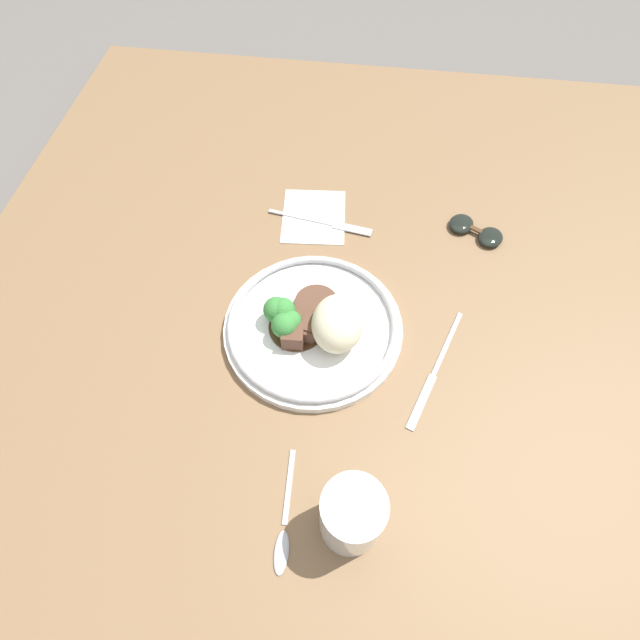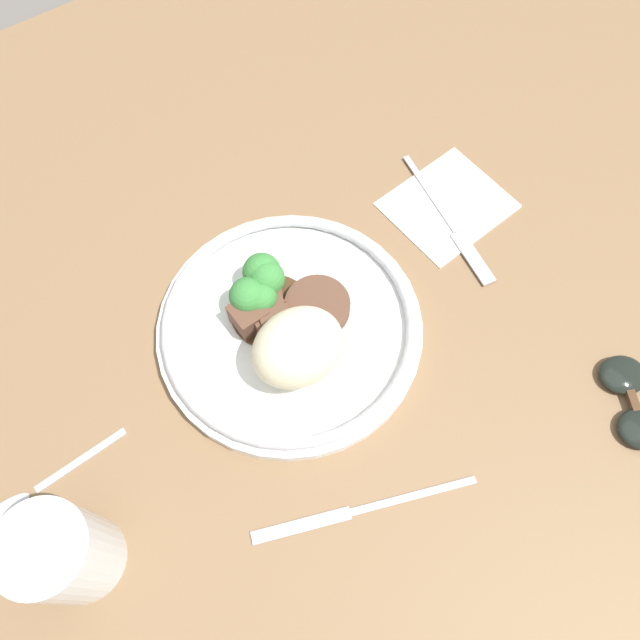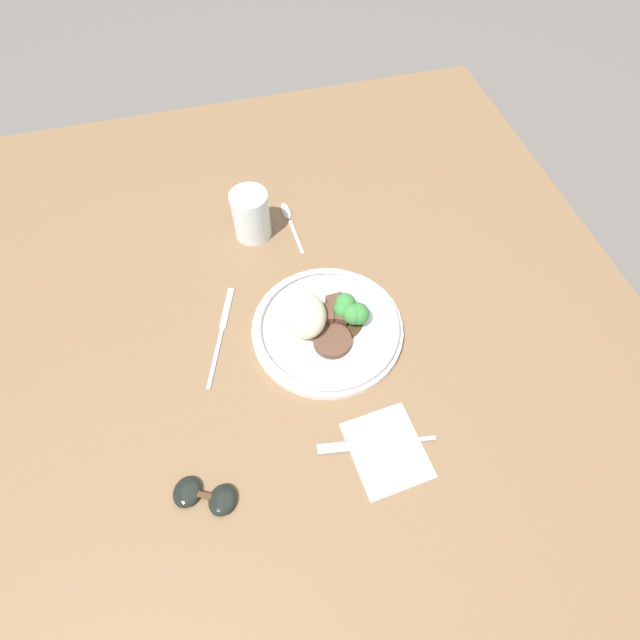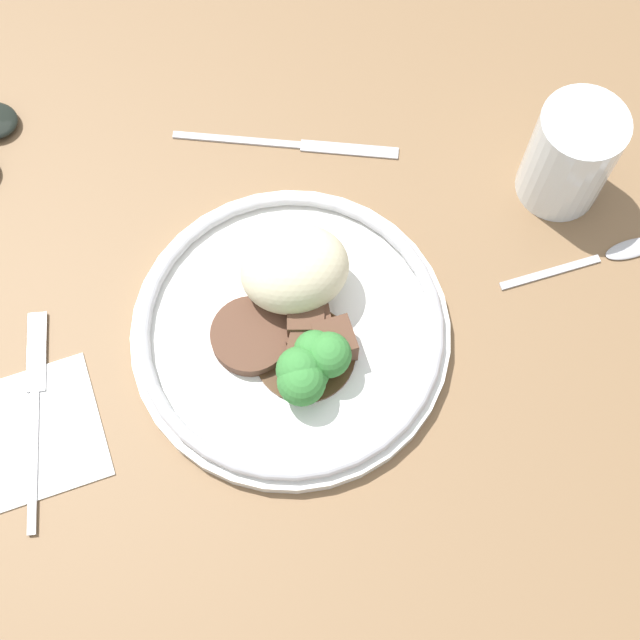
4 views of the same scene
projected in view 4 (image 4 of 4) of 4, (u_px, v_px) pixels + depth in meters
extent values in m
plane|color=#5B5651|center=(290.00, 312.00, 0.82)|extent=(8.00, 8.00, 0.00)
cube|color=brown|center=(289.00, 304.00, 0.80)|extent=(1.47, 1.27, 0.04)
cube|color=white|center=(22.00, 437.00, 0.74)|extent=(0.14, 0.12, 0.00)
cylinder|color=white|center=(291.00, 333.00, 0.77)|extent=(0.27, 0.27, 0.01)
torus|color=#B2B2B7|center=(290.00, 328.00, 0.75)|extent=(0.26, 0.26, 0.01)
ellipsoid|color=beige|center=(296.00, 272.00, 0.74)|extent=(0.09, 0.08, 0.07)
cylinder|color=brown|center=(251.00, 336.00, 0.75)|extent=(0.07, 0.07, 0.01)
cylinder|color=#472D19|center=(303.00, 354.00, 0.75)|extent=(0.09, 0.09, 0.00)
cube|color=brown|center=(306.00, 319.00, 0.75)|extent=(0.04, 0.04, 0.03)
cube|color=brown|center=(334.00, 342.00, 0.74)|extent=(0.03, 0.03, 0.03)
cube|color=brown|center=(307.00, 348.00, 0.74)|extent=(0.03, 0.03, 0.02)
cube|color=brown|center=(306.00, 350.00, 0.74)|extent=(0.04, 0.04, 0.03)
cube|color=brown|center=(315.00, 326.00, 0.75)|extent=(0.03, 0.03, 0.03)
cylinder|color=#669E51|center=(300.00, 378.00, 0.74)|extent=(0.01, 0.01, 0.02)
sphere|color=#387F38|center=(299.00, 370.00, 0.72)|extent=(0.04, 0.04, 0.04)
cylinder|color=#669E51|center=(302.00, 389.00, 0.73)|extent=(0.01, 0.01, 0.01)
sphere|color=#387F38|center=(302.00, 382.00, 0.71)|extent=(0.04, 0.04, 0.04)
cylinder|color=#669E51|center=(314.00, 380.00, 0.74)|extent=(0.01, 0.01, 0.01)
sphere|color=#387F38|center=(313.00, 374.00, 0.72)|extent=(0.03, 0.03, 0.03)
cylinder|color=#669E51|center=(315.00, 359.00, 0.74)|extent=(0.01, 0.01, 0.01)
sphere|color=#387F38|center=(315.00, 351.00, 0.72)|extent=(0.03, 0.03, 0.03)
cylinder|color=#669E51|center=(328.00, 363.00, 0.74)|extent=(0.01, 0.01, 0.01)
sphere|color=#387F38|center=(328.00, 355.00, 0.72)|extent=(0.04, 0.04, 0.04)
cylinder|color=#F4AD19|center=(564.00, 168.00, 0.80)|extent=(0.07, 0.07, 0.06)
cylinder|color=white|center=(570.00, 156.00, 0.78)|extent=(0.08, 0.08, 0.10)
cube|color=#ADADB2|center=(33.00, 461.00, 0.73)|extent=(0.03, 0.12, 0.00)
cube|color=#ADADB2|center=(36.00, 347.00, 0.77)|extent=(0.03, 0.07, 0.00)
cube|color=#ADADB2|center=(239.00, 140.00, 0.84)|extent=(0.12, 0.05, 0.00)
cube|color=#ADADB2|center=(349.00, 149.00, 0.84)|extent=(0.09, 0.04, 0.00)
cube|color=#ADADB2|center=(550.00, 272.00, 0.79)|extent=(0.10, 0.01, 0.00)
ellipsoid|color=#ADADB2|center=(632.00, 249.00, 0.80)|extent=(0.05, 0.02, 0.01)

